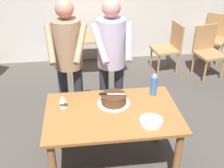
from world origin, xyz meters
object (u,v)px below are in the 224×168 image
person_cutting_cake (112,56)px  person_standing_beside (68,57)px  background_chair_0 (169,46)px  cake_on_platter (114,99)px  water_bottle (154,86)px  background_chair_1 (214,36)px  plate_stack (151,121)px  wine_glass_near (62,99)px  main_dining_table (112,122)px  background_table (96,44)px  cake_knife (107,94)px  background_chair_3 (208,49)px

person_cutting_cake → person_standing_beside: (-0.49, 0.03, 0.00)m
background_chair_0 → cake_on_platter: bearing=-121.3°
water_bottle → background_chair_1: (1.89, 2.41, -0.37)m
plate_stack → wine_glass_near: wine_glass_near is taller
main_dining_table → cake_on_platter: 0.23m
person_cutting_cake → background_chair_0: person_cutting_cake is taller
main_dining_table → person_standing_beside: person_standing_beside is taller
cake_on_platter → background_table: bearing=91.0°
person_standing_beside → cake_knife: bearing=-53.5°
person_cutting_cake → background_chair_3: 2.40m
plate_stack → person_standing_beside: bearing=130.1°
cake_on_platter → person_standing_beside: (-0.45, 0.53, 0.27)m
main_dining_table → background_table: 2.32m
cake_on_platter → wine_glass_near: (-0.52, -0.01, 0.05)m
main_dining_table → cake_on_platter: cake_on_platter is taller
person_cutting_cake → background_chair_1: bearing=41.5°
person_cutting_cake → background_chair_3: size_ratio=1.91×
water_bottle → background_chair_0: bearing=67.3°
wine_glass_near → background_chair_3: (2.43, 1.89, -0.36)m
wine_glass_near → water_bottle: 0.99m
background_chair_3 → person_cutting_cake: bearing=-143.6°
cake_on_platter → wine_glass_near: size_ratio=2.36×
background_chair_0 → person_standing_beside: bearing=-137.5°
water_bottle → background_table: water_bottle is taller
background_chair_3 → person_standing_beside: bearing=-150.2°
background_table → background_chair_3: bearing=-8.7°
cake_on_platter → background_chair_1: (2.34, 2.53, -0.31)m
wine_glass_near → background_table: size_ratio=0.14×
water_bottle → background_chair_3: size_ratio=0.28×
cake_knife → main_dining_table: bearing=-76.2°
cake_knife → water_bottle: water_bottle is taller
person_standing_beside → background_chair_0: 2.44m
water_bottle → person_standing_beside: size_ratio=0.15×
plate_stack → background_chair_0: 2.70m
background_chair_1 → cake_on_platter: bearing=-132.8°
cake_knife → background_chair_3: background_chair_3 is taller
water_bottle → main_dining_table: bearing=-151.3°
person_standing_beside → background_table: bearing=75.8°
water_bottle → wine_glass_near: bearing=-172.1°
cake_on_platter → person_standing_beside: bearing=130.8°
person_standing_beside → background_chair_0: bearing=42.5°
main_dining_table → water_bottle: water_bottle is taller
plate_stack → person_standing_beside: person_standing_beside is taller
cake_on_platter → plate_stack: (0.30, -0.37, -0.03)m
main_dining_table → wine_glass_near: (-0.49, 0.13, 0.23)m
cake_knife → background_chair_0: (1.36, 2.12, -0.37)m
person_standing_beside → person_cutting_cake: bearing=-3.5°
plate_stack → background_chair_1: 3.56m
wine_glass_near → background_chair_0: 2.83m
person_cutting_cake → cake_knife: bearing=-102.6°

